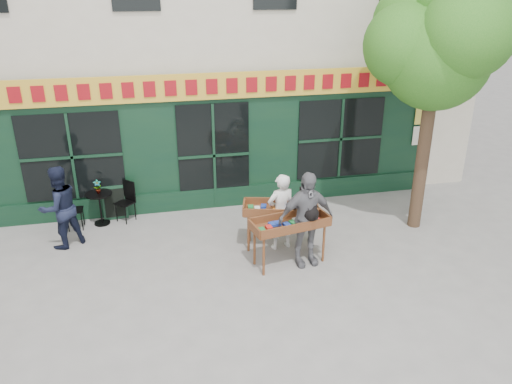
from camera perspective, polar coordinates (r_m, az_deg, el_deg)
ground at (r=10.43m, az=-2.75°, el=-6.85°), size 80.00×80.00×0.00m
street_tree at (r=11.03m, az=20.17°, el=16.04°), size 3.05×2.90×5.60m
book_cart_center at (r=9.68m, az=3.89°, el=-3.86°), size 1.59×0.89×0.99m
dog at (r=9.53m, az=6.06°, el=-1.25°), size 0.45×0.65×0.60m
woman at (r=10.24m, az=2.86°, el=-2.28°), size 0.66×0.50×1.64m
book_cart_right at (r=10.27m, az=2.81°, el=-2.18°), size 1.61×0.99×0.99m
man_right at (r=9.65m, az=5.72°, el=-3.10°), size 1.16×0.57×1.92m
bistro_table at (r=11.89m, az=-17.44°, el=-1.13°), size 0.60×0.60×0.76m
bistro_chair_left at (r=11.88m, az=-20.54°, el=-1.51°), size 0.37×0.36×0.95m
bistro_chair_right at (r=11.94m, az=-14.50°, el=-0.60°), size 0.51×0.51×0.95m
potted_plant at (r=11.75m, az=-17.66°, el=0.58°), size 0.19×0.15×0.32m
man_left at (r=11.03m, az=-21.53°, el=-1.65°), size 1.09×1.04×1.77m
chalkboard at (r=12.14m, az=-15.83°, el=-1.18°), size 0.57×0.23×0.79m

